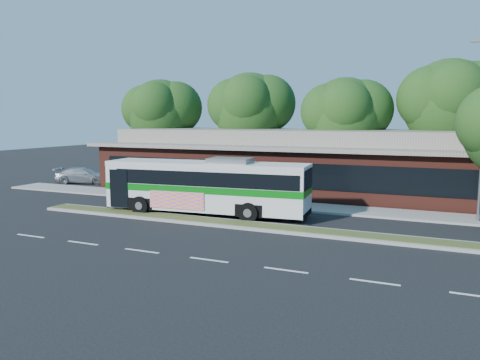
{
  "coord_description": "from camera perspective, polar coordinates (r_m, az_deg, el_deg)",
  "views": [
    {
      "loc": [
        7.8,
        -20.03,
        5.22
      ],
      "look_at": [
        -2.03,
        2.56,
        2.0
      ],
      "focal_mm": 35.0,
      "sensor_mm": 36.0,
      "label": 1
    }
  ],
  "objects": [
    {
      "name": "tree_bg_d",
      "position": [
        36.2,
        24.83,
        8.67
      ],
      "size": [
        6.91,
        6.2,
        9.37
      ],
      "color": "black",
      "rests_on": "ground"
    },
    {
      "name": "sedan",
      "position": [
        40.15,
        -18.57,
        0.52
      ],
      "size": [
        4.81,
        3.29,
        1.29
      ],
      "primitive_type": "imported",
      "rotation": [
        0.0,
        0.0,
        1.94
      ],
      "color": "#A2A4A8",
      "rests_on": "ground"
    },
    {
      "name": "transit_bus",
      "position": [
        25.54,
        -4.03,
        -0.36
      ],
      "size": [
        11.4,
        3.36,
        3.16
      ],
      "rotation": [
        0.0,
        0.0,
        0.08
      ],
      "color": "silver",
      "rests_on": "ground"
    },
    {
      "name": "plaza_building",
      "position": [
        34.07,
        10.19,
        2.13
      ],
      "size": [
        33.2,
        11.2,
        4.45
      ],
      "color": "#57241B",
      "rests_on": "ground"
    },
    {
      "name": "tree_bg_a",
      "position": [
        41.69,
        -9.05,
        8.25
      ],
      "size": [
        6.47,
        5.8,
        8.63
      ],
      "color": "black",
      "rests_on": "ground"
    },
    {
      "name": "ground",
      "position": [
        22.12,
        2.18,
        -6.21
      ],
      "size": [
        120.0,
        120.0,
        0.0
      ],
      "primitive_type": "plane",
      "color": "black",
      "rests_on": "ground"
    },
    {
      "name": "sidewalk",
      "position": [
        28.03,
        6.96,
        -3.21
      ],
      "size": [
        44.0,
        2.6,
        0.12
      ],
      "primitive_type": "cube",
      "color": "gray",
      "rests_on": "ground"
    },
    {
      "name": "tree_bg_c",
      "position": [
        35.74,
        13.33,
        7.85
      ],
      "size": [
        6.24,
        5.6,
        8.26
      ],
      "color": "black",
      "rests_on": "ground"
    },
    {
      "name": "parking_lot",
      "position": [
        39.93,
        -17.0,
        -0.38
      ],
      "size": [
        14.0,
        12.0,
        0.01
      ],
      "primitive_type": "cube",
      "color": "black",
      "rests_on": "ground"
    },
    {
      "name": "median_strip",
      "position": [
        22.64,
        2.74,
        -5.69
      ],
      "size": [
        26.0,
        1.1,
        0.15
      ],
      "primitive_type": "cube",
      "color": "#384B1F",
      "rests_on": "ground"
    },
    {
      "name": "tree_bg_b",
      "position": [
        38.93,
        1.87,
        8.81
      ],
      "size": [
        6.69,
        6.0,
        9.0
      ],
      "color": "black",
      "rests_on": "ground"
    }
  ]
}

